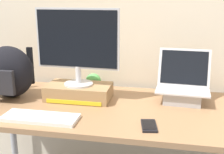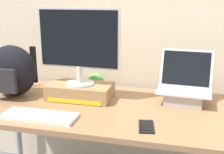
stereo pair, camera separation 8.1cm
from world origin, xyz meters
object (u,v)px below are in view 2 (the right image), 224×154
open_laptop (184,92)px  cell_phone (146,126)px  messenger_backpack (12,71)px  toner_box_yellow (80,91)px  external_keyboard (39,116)px  plush_toy (96,81)px  desktop_monitor (79,44)px

open_laptop → cell_phone: (-0.18, -0.41, -0.06)m
messenger_backpack → toner_box_yellow: bearing=5.4°
toner_box_yellow → cell_phone: size_ratio=2.64×
external_keyboard → plush_toy: size_ratio=3.67×
desktop_monitor → cell_phone: 0.67m
messenger_backpack → cell_phone: messenger_backpack is taller
toner_box_yellow → external_keyboard: 0.36m
cell_phone → messenger_backpack: bearing=153.7°
open_laptop → cell_phone: open_laptop is taller
toner_box_yellow → open_laptop: 0.65m
external_keyboard → messenger_backpack: bearing=138.6°
desktop_monitor → external_keyboard: 0.50m
desktop_monitor → plush_toy: 0.37m
desktop_monitor → plush_toy: desktop_monitor is taller
desktop_monitor → open_laptop: size_ratio=1.58×
desktop_monitor → plush_toy: size_ratio=4.74×
messenger_backpack → cell_phone: size_ratio=2.17×
desktop_monitor → cell_phone: size_ratio=3.41×
cell_phone → plush_toy: plush_toy is taller
toner_box_yellow → cell_phone: 0.57m
desktop_monitor → external_keyboard: desktop_monitor is taller
open_laptop → desktop_monitor: bearing=-168.7°
desktop_monitor → cell_phone: bearing=-32.2°
cell_phone → plush_toy: size_ratio=1.39×
toner_box_yellow → external_keyboard: toner_box_yellow is taller
external_keyboard → plush_toy: plush_toy is taller
toner_box_yellow → cell_phone: toner_box_yellow is taller
toner_box_yellow → cell_phone: bearing=-34.9°
toner_box_yellow → desktop_monitor: desktop_monitor is taller
desktop_monitor → external_keyboard: bearing=-104.5°
toner_box_yellow → open_laptop: size_ratio=1.22×
open_laptop → plush_toy: (-0.61, 0.13, -0.01)m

